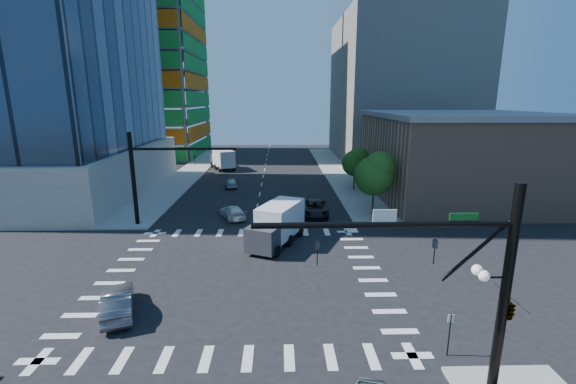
{
  "coord_description": "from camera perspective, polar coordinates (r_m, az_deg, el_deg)",
  "views": [
    {
      "loc": [
        2.56,
        -25.16,
        12.15
      ],
      "look_at": [
        3.34,
        8.0,
        4.13
      ],
      "focal_mm": 24.0,
      "sensor_mm": 36.0,
      "label": 1
    }
  ],
  "objects": [
    {
      "name": "sidewalk_nw",
      "position": [
        67.96,
        -14.15,
        2.94
      ],
      "size": [
        5.0,
        60.0,
        0.15
      ],
      "primitive_type": "cube",
      "color": "#97958F",
      "rests_on": "ground"
    },
    {
      "name": "box_truck_near",
      "position": [
        32.85,
        -1.88,
        -5.35
      ],
      "size": [
        5.12,
        6.97,
        3.36
      ],
      "rotation": [
        0.0,
        0.0,
        -0.42
      ],
      "color": "black",
      "rests_on": "ground"
    },
    {
      "name": "commercial_building",
      "position": [
        52.67,
        23.97,
        4.97
      ],
      "size": [
        20.5,
        22.5,
        10.6
      ],
      "color": "tan",
      "rests_on": "ground"
    },
    {
      "name": "no_parking_sign",
      "position": [
        21.06,
        22.84,
        -18.33
      ],
      "size": [
        0.3,
        0.06,
        2.2
      ],
      "color": "black",
      "rests_on": "ground"
    },
    {
      "name": "sidewalk_ne",
      "position": [
        67.01,
        7.21,
        3.1
      ],
      "size": [
        5.0,
        60.0,
        0.15
      ],
      "primitive_type": "cube",
      "color": "#97958F",
      "rests_on": "ground"
    },
    {
      "name": "bg_building_ne",
      "position": [
        83.83,
        16.12,
        14.34
      ],
      "size": [
        24.0,
        30.0,
        28.0
      ],
      "primitive_type": "cube",
      "color": "slate",
      "rests_on": "ground"
    },
    {
      "name": "car_sb_mid",
      "position": [
        54.91,
        -8.45,
        1.37
      ],
      "size": [
        2.29,
        4.16,
        1.34
      ],
      "primitive_type": "imported",
      "rotation": [
        0.0,
        0.0,
        3.33
      ],
      "color": "#A7AAAF",
      "rests_on": "ground"
    },
    {
      "name": "tree_south",
      "position": [
        41.03,
        12.9,
        2.77
      ],
      "size": [
        4.16,
        4.16,
        6.82
      ],
      "color": "#382316",
      "rests_on": "sidewalk_ne"
    },
    {
      "name": "car_nb_far",
      "position": [
        41.28,
        4.05,
        -2.43
      ],
      "size": [
        2.78,
        5.7,
        1.56
      ],
      "primitive_type": "imported",
      "rotation": [
        0.0,
        0.0,
        -0.03
      ],
      "color": "black",
      "rests_on": "ground"
    },
    {
      "name": "ground",
      "position": [
        28.06,
        -6.6,
        -12.16
      ],
      "size": [
        160.0,
        160.0,
        0.0
      ],
      "primitive_type": "plane",
      "color": "black",
      "rests_on": "ground"
    },
    {
      "name": "box_truck_far",
      "position": [
        69.84,
        -9.75,
        4.67
      ],
      "size": [
        5.29,
        7.26,
        3.5
      ],
      "rotation": [
        0.0,
        0.0,
        3.56
      ],
      "color": "black",
      "rests_on": "ground"
    },
    {
      "name": "tree_north",
      "position": [
        52.74,
        10.04,
        4.48
      ],
      "size": [
        3.54,
        3.52,
        5.78
      ],
      "color": "#382316",
      "rests_on": "sidewalk_ne"
    },
    {
      "name": "signal_mast_se",
      "position": [
        17.39,
        27.02,
        -12.23
      ],
      "size": [
        10.51,
        2.48,
        9.0
      ],
      "color": "black",
      "rests_on": "sidewalk_se"
    },
    {
      "name": "car_sb_near",
      "position": [
        40.7,
        -8.25,
        -2.95
      ],
      "size": [
        3.58,
        4.89,
        1.32
      ],
      "primitive_type": "imported",
      "rotation": [
        0.0,
        0.0,
        3.58
      ],
      "color": "silver",
      "rests_on": "ground"
    },
    {
      "name": "signal_mast_nw",
      "position": [
        39.32,
        -19.98,
        3.03
      ],
      "size": [
        10.2,
        0.4,
        9.0
      ],
      "color": "black",
      "rests_on": "sidewalk_nw"
    },
    {
      "name": "car_sb_cross",
      "position": [
        25.11,
        -23.92,
        -14.64
      ],
      "size": [
        3.1,
        4.9,
        1.53
      ],
      "primitive_type": "imported",
      "rotation": [
        0.0,
        0.0,
        3.49
      ],
      "color": "#57565C",
      "rests_on": "ground"
    },
    {
      "name": "construction_building",
      "position": [
        92.94,
        -21.57,
        20.41
      ],
      "size": [
        25.16,
        34.5,
        70.6
      ],
      "color": "gray",
      "rests_on": "ground"
    },
    {
      "name": "road_markings",
      "position": [
        28.05,
        -6.6,
        -12.15
      ],
      "size": [
        20.0,
        20.0,
        0.01
      ],
      "primitive_type": "cube",
      "color": "silver",
      "rests_on": "ground"
    }
  ]
}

